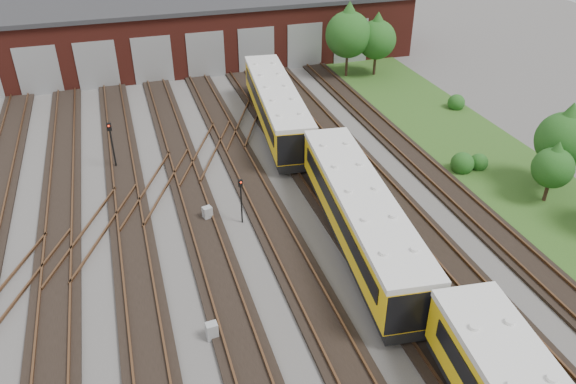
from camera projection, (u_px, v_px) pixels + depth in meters
name	position (u px, v px, depth m)	size (l,w,h in m)	color
ground	(278.00, 322.00, 26.29)	(120.00, 120.00, 0.00)	#474442
track_network	(271.00, 313.00, 26.67)	(30.40, 70.00, 0.33)	black
maintenance_shed	(165.00, 31.00, 57.16)	(51.00, 12.50, 6.35)	#561D15
grass_verge	(496.00, 165.00, 39.32)	(8.00, 55.00, 0.05)	#284D19
metro_train	(360.00, 215.00, 30.43)	(4.56, 47.84, 3.23)	black
signal_mast_1	(111.00, 140.00, 37.92)	(0.31, 0.29, 3.41)	black
signal_mast_2	(241.00, 196.00, 32.37)	(0.25, 0.23, 2.93)	black
signal_mast_3	(287.00, 122.00, 41.02)	(0.28, 0.26, 2.94)	black
relay_cabinet_1	(207.00, 213.00, 33.37)	(0.52, 0.44, 0.87)	#929597
relay_cabinet_2	(212.00, 331.00, 25.20)	(0.52, 0.43, 0.87)	#929597
relay_cabinet_3	(274.00, 112.00, 46.19)	(0.57, 0.48, 0.95)	#929597
relay_cabinet_4	(365.00, 220.00, 32.50)	(0.69, 0.57, 1.15)	#929597
tree_0	(349.00, 29.00, 52.58)	(4.33, 4.33, 7.18)	#311F16
tree_1	(377.00, 35.00, 53.26)	(3.70, 3.70, 6.13)	#311F16
tree_2	(566.00, 134.00, 34.98)	(3.56, 3.56, 5.90)	#311F16
tree_3	(554.00, 164.00, 33.99)	(2.52, 2.52, 4.17)	#311F16
bush_0	(463.00, 161.00, 38.30)	(1.59, 1.59, 1.59)	#1B4614
bush_1	(479.00, 160.00, 38.70)	(1.27, 1.27, 1.27)	#1B4614
bush_2	(457.00, 100.00, 47.73)	(1.45, 1.45, 1.45)	#1B4614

